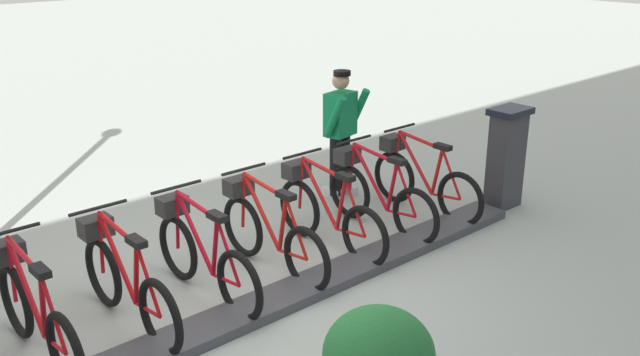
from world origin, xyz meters
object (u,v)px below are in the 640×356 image
Objects in this scene: bike_docked_4 at (202,254)px; bike_docked_5 at (125,281)px; bike_docked_2 at (326,212)px; bike_docked_3 at (268,231)px; bike_docked_6 at (34,312)px; worker_near_rack at (341,129)px; payment_kiosk at (506,156)px; bike_docked_0 at (421,179)px; bike_docked_1 at (377,194)px.

bike_docked_4 and bike_docked_5 have the same top height.
bike_docked_3 is (0.00, 0.79, 0.00)m from bike_docked_2.
bike_docked_6 is 1.04× the size of worker_near_rack.
payment_kiosk reaches higher than bike_docked_0.
bike_docked_5 is at bearing -90.00° from bike_docked_6.
bike_docked_0 is 0.79m from bike_docked_1.
bike_docked_2 is 1.71m from worker_near_rack.
bike_docked_4 is at bearing 111.10° from worker_near_rack.
bike_docked_2 is at bearing 90.00° from bike_docked_1.
bike_docked_5 is at bearing 90.00° from bike_docked_1.
bike_docked_4 is at bearing 90.00° from bike_docked_1.
bike_docked_4 is 1.58m from bike_docked_6.
bike_docked_1 is (0.57, 1.71, -0.24)m from payment_kiosk.
worker_near_rack reaches higher than bike_docked_6.
bike_docked_0 is at bearing -90.00° from bike_docked_6.
bike_docked_6 is 4.56m from worker_near_rack.
worker_near_rack is (1.66, 1.27, 0.24)m from payment_kiosk.
bike_docked_1 and bike_docked_3 have the same top height.
bike_docked_3 is (0.00, 1.58, 0.00)m from bike_docked_1.
payment_kiosk is 2.58m from bike_docked_2.
bike_docked_4 is at bearing 90.00° from bike_docked_3.
bike_docked_3 is at bearing 80.15° from payment_kiosk.
bike_docked_3 and bike_docked_5 have the same top height.
payment_kiosk reaches higher than bike_docked_4.
bike_docked_0 is 4.75m from bike_docked_6.
bike_docked_2 is (0.00, 0.79, 0.00)m from bike_docked_1.
bike_docked_5 is (0.00, 1.58, 0.00)m from bike_docked_3.
bike_docked_3 is at bearing -90.00° from bike_docked_6.
bike_docked_5 is 3.80m from worker_near_rack.
bike_docked_0 is at bearing -90.00° from bike_docked_3.
payment_kiosk is at bearing -121.89° from bike_docked_0.
payment_kiosk is 0.77× the size of worker_near_rack.
bike_docked_6 is (0.00, 2.38, 0.00)m from bike_docked_3.
bike_docked_1 is 1.58m from bike_docked_3.
bike_docked_2 and bike_docked_5 have the same top height.
worker_near_rack reaches higher than bike_docked_0.
bike_docked_1 is 1.27m from worker_near_rack.
payment_kiosk is 2.10m from worker_near_rack.
bike_docked_1 is at bearing -90.00° from bike_docked_5.
bike_docked_6 is at bearing 90.00° from bike_docked_5.
bike_docked_0 is (0.57, 0.92, -0.24)m from payment_kiosk.
bike_docked_3 is 2.38m from bike_docked_6.
payment_kiosk is 0.74× the size of bike_docked_5.
bike_docked_1 is at bearing 71.52° from payment_kiosk.
bike_docked_3 is at bearing 90.00° from bike_docked_0.
bike_docked_5 is (0.00, 2.38, 0.00)m from bike_docked_2.
bike_docked_3 is 1.00× the size of bike_docked_6.
payment_kiosk is at bearing -108.48° from bike_docked_1.
bike_docked_5 is at bearing 90.00° from bike_docked_0.
bike_docked_1 and bike_docked_4 have the same top height.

